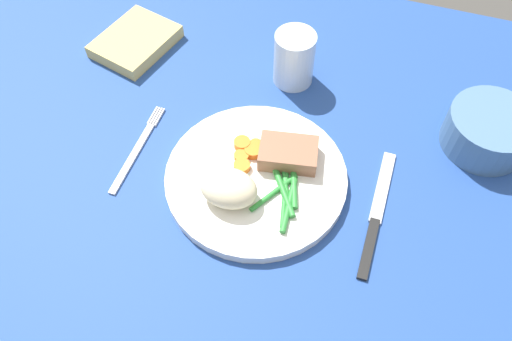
{
  "coord_description": "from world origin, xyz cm",
  "views": [
    {
      "loc": [
        14.15,
        -40.04,
        63.04
      ],
      "look_at": [
        1.55,
        -1.99,
        4.6
      ],
      "focal_mm": 36.19,
      "sensor_mm": 36.0,
      "label": 1
    }
  ],
  "objects_px": {
    "dinner_plate": "(256,178)",
    "fork": "(137,149)",
    "meat_portion": "(288,153)",
    "salad_bowl": "(489,129)",
    "water_glass": "(294,62)",
    "napkin": "(136,41)",
    "knife": "(376,215)"
  },
  "relations": [
    {
      "from": "dinner_plate",
      "to": "fork",
      "type": "xyz_separation_m",
      "value": [
        -0.18,
        -0.0,
        -0.01
      ]
    },
    {
      "from": "meat_portion",
      "to": "salad_bowl",
      "type": "bearing_deg",
      "value": 26.29
    },
    {
      "from": "meat_portion",
      "to": "water_glass",
      "type": "height_order",
      "value": "water_glass"
    },
    {
      "from": "water_glass",
      "to": "napkin",
      "type": "relative_size",
      "value": 0.68
    },
    {
      "from": "meat_portion",
      "to": "napkin",
      "type": "xyz_separation_m",
      "value": [
        -0.32,
        0.16,
        -0.02
      ]
    },
    {
      "from": "fork",
      "to": "salad_bowl",
      "type": "bearing_deg",
      "value": 19.68
    },
    {
      "from": "fork",
      "to": "knife",
      "type": "height_order",
      "value": "knife"
    },
    {
      "from": "dinner_plate",
      "to": "napkin",
      "type": "bearing_deg",
      "value": 144.85
    },
    {
      "from": "meat_portion",
      "to": "knife",
      "type": "height_order",
      "value": "meat_portion"
    },
    {
      "from": "salad_bowl",
      "to": "knife",
      "type": "bearing_deg",
      "value": -125.91
    },
    {
      "from": "meat_portion",
      "to": "dinner_plate",
      "type": "bearing_deg",
      "value": -130.6
    },
    {
      "from": "meat_portion",
      "to": "water_glass",
      "type": "xyz_separation_m",
      "value": [
        -0.04,
        0.17,
        0.01
      ]
    },
    {
      "from": "dinner_plate",
      "to": "salad_bowl",
      "type": "distance_m",
      "value": 0.34
    },
    {
      "from": "dinner_plate",
      "to": "napkin",
      "type": "height_order",
      "value": "napkin"
    },
    {
      "from": "water_glass",
      "to": "napkin",
      "type": "bearing_deg",
      "value": -177.87
    },
    {
      "from": "dinner_plate",
      "to": "water_glass",
      "type": "relative_size",
      "value": 2.86
    },
    {
      "from": "fork",
      "to": "water_glass",
      "type": "xyz_separation_m",
      "value": [
        0.18,
        0.21,
        0.04
      ]
    },
    {
      "from": "salad_bowl",
      "to": "napkin",
      "type": "relative_size",
      "value": 0.94
    },
    {
      "from": "water_glass",
      "to": "napkin",
      "type": "xyz_separation_m",
      "value": [
        -0.28,
        -0.01,
        -0.03
      ]
    },
    {
      "from": "dinner_plate",
      "to": "water_glass",
      "type": "height_order",
      "value": "water_glass"
    },
    {
      "from": "napkin",
      "to": "dinner_plate",
      "type": "bearing_deg",
      "value": -35.15
    },
    {
      "from": "meat_portion",
      "to": "knife",
      "type": "bearing_deg",
      "value": -17.32
    },
    {
      "from": "fork",
      "to": "salad_bowl",
      "type": "height_order",
      "value": "salad_bowl"
    },
    {
      "from": "dinner_plate",
      "to": "napkin",
      "type": "relative_size",
      "value": 1.93
    },
    {
      "from": "water_glass",
      "to": "napkin",
      "type": "distance_m",
      "value": 0.28
    },
    {
      "from": "knife",
      "to": "salad_bowl",
      "type": "relative_size",
      "value": 1.65
    },
    {
      "from": "water_glass",
      "to": "knife",
      "type": "bearing_deg",
      "value": -49.89
    },
    {
      "from": "knife",
      "to": "napkin",
      "type": "distance_m",
      "value": 0.5
    },
    {
      "from": "knife",
      "to": "napkin",
      "type": "xyz_separation_m",
      "value": [
        -0.45,
        0.2,
        0.01
      ]
    },
    {
      "from": "fork",
      "to": "dinner_plate",
      "type": "bearing_deg",
      "value": 0.73
    },
    {
      "from": "dinner_plate",
      "to": "knife",
      "type": "distance_m",
      "value": 0.17
    },
    {
      "from": "napkin",
      "to": "salad_bowl",
      "type": "bearing_deg",
      "value": -2.83
    }
  ]
}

